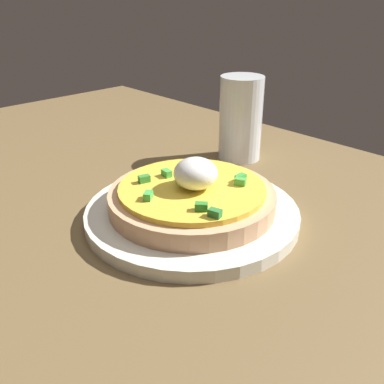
# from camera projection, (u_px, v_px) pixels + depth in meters

# --- Properties ---
(dining_table) EXTENTS (1.18, 0.78, 0.02)m
(dining_table) POSITION_uv_depth(u_px,v_px,m) (143.00, 221.00, 0.52)
(dining_table) COLOR brown
(dining_table) RESTS_ON ground
(plate) EXTENTS (0.25, 0.25, 0.01)m
(plate) POSITION_uv_depth(u_px,v_px,m) (192.00, 213.00, 0.50)
(plate) COLOR silver
(plate) RESTS_ON dining_table
(pizza) EXTENTS (0.19, 0.19, 0.06)m
(pizza) POSITION_uv_depth(u_px,v_px,m) (192.00, 195.00, 0.49)
(pizza) COLOR tan
(pizza) RESTS_ON plate
(cup_near) EXTENTS (0.06, 0.06, 0.13)m
(cup_near) POSITION_uv_depth(u_px,v_px,m) (240.00, 121.00, 0.65)
(cup_near) COLOR silver
(cup_near) RESTS_ON dining_table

